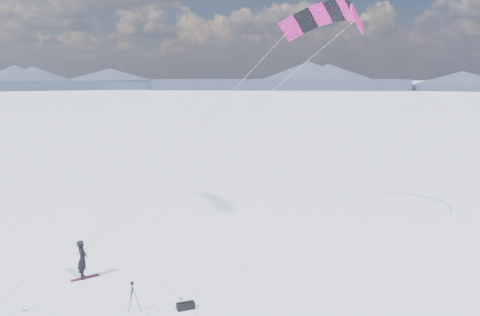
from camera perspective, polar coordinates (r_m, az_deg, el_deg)
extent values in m
plane|color=white|center=(21.54, -17.98, -17.53)|extent=(1800.00, 1800.00, 0.00)
cube|color=#1D2939|center=(333.95, 23.50, 7.92)|extent=(147.80, 124.57, 5.05)
cone|color=#1D2939|center=(333.91, 23.53, 8.35)|extent=(89.40, 89.40, 8.00)
cube|color=#1D2939|center=(337.31, 6.19, 8.69)|extent=(156.56, 89.15, 5.05)
cone|color=#1D2939|center=(337.26, 6.20, 9.12)|extent=(80.64, 80.64, 8.00)
cube|color=#1D2939|center=(339.05, -11.03, 8.57)|extent=(150.00, 45.00, 5.05)
cone|color=#1D2939|center=(339.01, -11.04, 9.00)|extent=(64.00, 64.00, 8.00)
cube|color=#AAB7D1|center=(22.34, -22.02, -16.73)|extent=(6.45, 7.79, 0.01)
cube|color=#AAB7D1|center=(24.12, -16.83, -14.37)|extent=(11.66, 3.07, 0.01)
imported|color=black|center=(24.87, -18.54, -13.71)|extent=(0.48, 0.72, 1.94)
cube|color=maroon|center=(24.82, -18.37, -13.70)|extent=(1.35, 0.76, 0.04)
cylinder|color=black|center=(20.89, -12.48, -16.42)|extent=(0.35, 0.08, 1.14)
cylinder|color=black|center=(21.07, -13.09, -16.21)|extent=(0.15, 0.34, 1.14)
cylinder|color=black|center=(20.82, -13.26, -16.55)|extent=(0.25, 0.29, 1.14)
cylinder|color=black|center=(20.75, -12.99, -15.38)|extent=(0.03, 0.03, 0.32)
cube|color=black|center=(20.66, -13.01, -14.85)|extent=(0.07, 0.07, 0.05)
cube|color=black|center=(20.62, -13.02, -14.64)|extent=(0.13, 0.10, 0.09)
cylinder|color=black|center=(20.70, -13.01, -14.55)|extent=(0.06, 0.09, 0.06)
cube|color=black|center=(20.95, -6.64, -17.47)|extent=(0.80, 0.48, 0.28)
cylinder|color=black|center=(20.87, -6.65, -17.08)|extent=(0.71, 0.19, 0.07)
cube|color=#CD1574|center=(27.07, 14.06, 16.12)|extent=(1.29, 1.24, 1.68)
cube|color=black|center=(28.11, 13.73, 16.81)|extent=(1.04, 1.35, 1.53)
cube|color=#CD1574|center=(29.14, 12.82, 17.16)|extent=(1.05, 1.37, 1.36)
cube|color=black|center=(30.08, 11.47, 17.16)|extent=(1.28, 1.36, 1.18)
cube|color=#CD1574|center=(30.85, 9.82, 16.84)|extent=(1.47, 1.26, 1.36)
cube|color=black|center=(31.40, 8.03, 16.24)|extent=(1.62, 1.09, 1.53)
cube|color=#CD1574|center=(31.68, 6.21, 15.41)|extent=(1.71, 0.84, 1.68)
cylinder|color=gray|center=(24.01, -1.63, 3.49)|extent=(14.62, 2.02, 11.50)
cylinder|color=gray|center=(26.68, -4.72, 4.11)|extent=(12.60, 7.70, 11.50)
cylinder|color=black|center=(24.38, -18.71, -10.86)|extent=(0.53, 0.21, 0.03)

